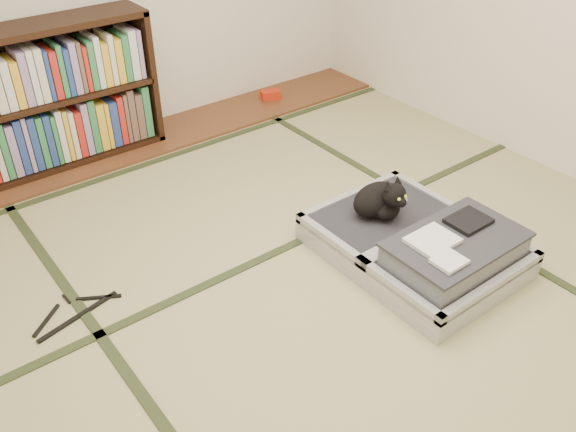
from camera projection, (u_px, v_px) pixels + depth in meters
floor at (323, 292)px, 3.03m from camera, size 4.50×4.50×0.00m
wood_strip at (141, 142)px, 4.33m from camera, size 4.00×0.50×0.02m
red_item at (270, 95)px, 4.91m from camera, size 0.17×0.14×0.07m
tatami_borders at (265, 244)px, 3.35m from camera, size 4.00×4.50×0.01m
bookcase at (47, 101)px, 3.84m from camera, size 1.40×0.32×0.92m
suitcase at (420, 246)px, 3.16m from camera, size 0.77×1.03×0.30m
cat at (381, 200)px, 3.26m from camera, size 0.34×0.34×0.28m
cable_coil at (398, 200)px, 3.43m from camera, size 0.11×0.11×0.03m
hanger at (76, 312)px, 2.90m from camera, size 0.45×0.25×0.01m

